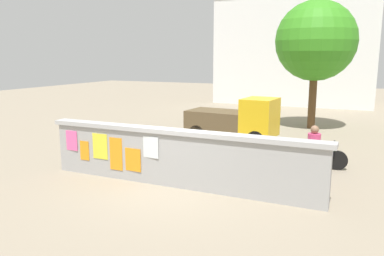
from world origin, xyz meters
TOP-DOWN VIEW (x-y plane):
  - ground at (0.00, 8.00)m, footprint 60.00×60.00m
  - poster_wall at (-0.01, -0.00)m, footprint 7.95×0.42m
  - auto_rickshaw_truck at (-0.22, 5.75)m, footprint 3.70×1.77m
  - motorcycle at (3.13, 3.30)m, footprint 1.90×0.56m
  - bicycle_near at (-1.34, 1.90)m, footprint 1.71×0.44m
  - bicycle_far at (0.68, 2.67)m, footprint 1.69×0.47m
  - person_walking at (3.28, 1.74)m, footprint 0.48×0.48m
  - tree_roadside at (2.14, 10.29)m, footprint 3.75×3.75m
  - building_background at (-0.51, 20.39)m, footprint 11.42×4.74m

SIDE VIEW (x-z plane):
  - ground at x=0.00m, z-range 0.00..0.00m
  - bicycle_near at x=-1.34m, z-range -0.11..0.84m
  - bicycle_far at x=0.68m, z-range -0.11..0.84m
  - motorcycle at x=3.13m, z-range 0.03..0.90m
  - poster_wall at x=-0.01m, z-range 0.02..1.58m
  - auto_rickshaw_truck at x=-0.22m, z-range -0.02..1.83m
  - person_walking at x=3.28m, z-range 0.18..1.80m
  - building_background at x=-0.51m, z-range 0.02..8.27m
  - tree_roadside at x=2.14m, z-range 1.13..7.17m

